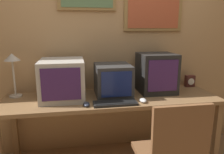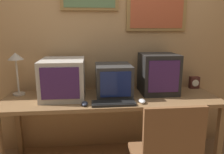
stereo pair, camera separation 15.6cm
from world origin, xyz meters
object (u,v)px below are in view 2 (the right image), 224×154
object	(u,v)px
monitor_right	(158,74)
keyboard_main	(113,103)
mouse_far_corner	(85,104)
monitor_left	(63,78)
monitor_center	(113,80)
mouse_near_keyboard	(142,101)
desk_lamp	(16,62)
desk_clock	(194,82)

from	to	relation	value
monitor_right	keyboard_main	distance (m)	0.64
keyboard_main	mouse_far_corner	size ratio (longest dim) A/B	3.70
monitor_left	mouse_far_corner	world-z (taller)	monitor_left
monitor_left	monitor_center	bearing A→B (deg)	1.07
monitor_right	keyboard_main	world-z (taller)	monitor_right
monitor_right	mouse_far_corner	bearing A→B (deg)	-157.49
mouse_near_keyboard	desk_lamp	xyz separation A→B (m)	(-1.24, 0.39, 0.33)
monitor_center	mouse_near_keyboard	distance (m)	0.39
keyboard_main	monitor_center	bearing A→B (deg)	84.23
keyboard_main	desk_lamp	world-z (taller)	desk_lamp
monitor_center	keyboard_main	bearing A→B (deg)	-95.77
monitor_left	mouse_near_keyboard	size ratio (longest dim) A/B	4.63
desk_clock	desk_lamp	distance (m)	1.99
desk_lamp	desk_clock	bearing A→B (deg)	1.67
mouse_near_keyboard	desk_clock	xyz separation A→B (m)	(0.73, 0.45, 0.05)
monitor_right	desk_clock	size ratio (longest dim) A/B	3.09
keyboard_main	desk_clock	xyz separation A→B (m)	(1.00, 0.46, 0.06)
monitor_right	mouse_near_keyboard	size ratio (longest dim) A/B	4.07
mouse_near_keyboard	keyboard_main	bearing A→B (deg)	-177.70
mouse_far_corner	desk_lamp	world-z (taller)	desk_lamp
monitor_right	keyboard_main	xyz separation A→B (m)	(-0.52, -0.33, -0.20)
monitor_left	desk_lamp	xyz separation A→B (m)	(-0.49, 0.13, 0.16)
desk_clock	desk_lamp	xyz separation A→B (m)	(-1.97, -0.06, 0.28)
monitor_center	mouse_near_keyboard	world-z (taller)	monitor_center
mouse_near_keyboard	desk_lamp	size ratio (longest dim) A/B	0.23
keyboard_main	mouse_near_keyboard	bearing A→B (deg)	2.30
monitor_right	mouse_near_keyboard	bearing A→B (deg)	-128.13
monitor_left	monitor_right	world-z (taller)	monitor_right
monitor_right	desk_clock	xyz separation A→B (m)	(0.48, 0.13, -0.14)
keyboard_main	mouse_far_corner	bearing A→B (deg)	179.95
monitor_right	desk_lamp	xyz separation A→B (m)	(-1.49, 0.08, 0.14)
monitor_left	keyboard_main	distance (m)	0.59
monitor_left	keyboard_main	bearing A→B (deg)	-29.73
mouse_far_corner	desk_lamp	distance (m)	0.88
monitor_left	mouse_far_corner	bearing A→B (deg)	-51.74
mouse_near_keyboard	desk_lamp	distance (m)	1.34
monitor_center	keyboard_main	size ratio (longest dim) A/B	1.01
monitor_right	monitor_left	bearing A→B (deg)	-177.18
desk_lamp	monitor_center	bearing A→B (deg)	-6.69
mouse_far_corner	desk_clock	world-z (taller)	desk_clock
keyboard_main	desk_lamp	distance (m)	1.10
monitor_right	mouse_far_corner	world-z (taller)	monitor_right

